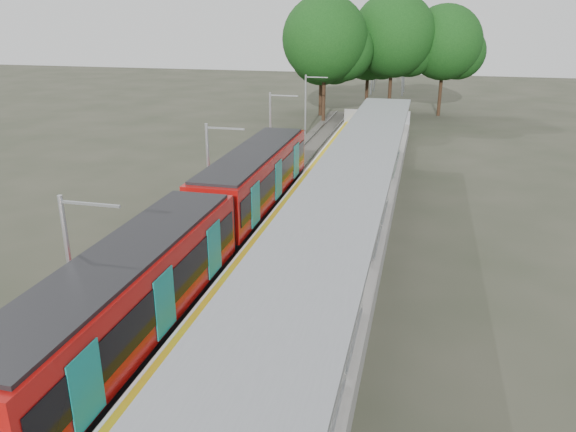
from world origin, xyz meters
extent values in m
cube|color=#59544C|center=(-4.50, 20.00, 0.12)|extent=(3.00, 70.00, 0.24)
cube|color=gray|center=(0.00, 20.00, 0.50)|extent=(6.00, 50.00, 1.00)
cube|color=gold|center=(-2.55, 20.00, 1.01)|extent=(0.60, 50.00, 0.02)
cube|color=#9EA0A5|center=(0.00, 44.95, 1.60)|extent=(6.00, 0.10, 1.20)
cube|color=black|center=(-4.50, 7.07, 0.65)|extent=(2.50, 13.50, 0.70)
cube|color=#A00D0B|center=(-4.50, 7.07, 2.25)|extent=(2.65, 13.50, 2.50)
cube|color=black|center=(-4.50, 7.07, 2.30)|extent=(2.72, 12.96, 1.20)
cube|color=black|center=(-4.50, 7.07, 3.55)|extent=(2.40, 12.82, 0.15)
cube|color=#0C7875|center=(-3.14, 7.07, 2.10)|extent=(0.04, 1.30, 2.00)
cube|color=black|center=(-4.50, 21.17, 0.65)|extent=(2.50, 13.50, 0.70)
cube|color=#A00D0B|center=(-4.50, 21.17, 2.25)|extent=(2.65, 13.50, 2.50)
cube|color=black|center=(-4.50, 21.17, 2.30)|extent=(2.72, 12.96, 1.20)
cube|color=black|center=(-4.50, 21.17, 3.55)|extent=(2.40, 12.83, 0.15)
cube|color=#0C7875|center=(-3.14, 21.17, 2.10)|extent=(0.04, 1.30, 2.00)
cylinder|color=black|center=(-4.50, 16.45, 0.35)|extent=(2.20, 0.70, 0.70)
cube|color=black|center=(-4.50, 14.12, 2.00)|extent=(2.30, 0.80, 2.40)
cube|color=#9EA0A5|center=(2.00, 2.00, 2.75)|extent=(0.25, 0.25, 3.50)
cube|color=#9EA0A5|center=(2.00, 6.00, 2.75)|extent=(0.25, 0.25, 3.50)
cube|color=#9EA0A5|center=(2.00, 10.00, 2.75)|extent=(0.25, 0.25, 3.50)
cube|color=#9EA0A5|center=(2.00, 14.00, 2.75)|extent=(0.25, 0.25, 3.50)
cube|color=#9EA0A5|center=(2.00, 18.00, 2.75)|extent=(0.25, 0.25, 3.50)
cube|color=#9EA0A5|center=(2.00, 22.00, 2.75)|extent=(0.25, 0.25, 3.50)
cube|color=#9EA0A5|center=(2.00, 26.00, 2.75)|extent=(0.25, 0.25, 3.50)
cube|color=#9EA0A5|center=(2.00, 30.00, 2.75)|extent=(0.25, 0.25, 3.50)
cube|color=#9EA0A5|center=(2.00, 34.00, 2.75)|extent=(0.25, 0.25, 3.50)
cube|color=gray|center=(1.60, 16.00, 4.58)|extent=(3.20, 38.00, 0.16)
cylinder|color=#9EA0A5|center=(0.05, 16.00, 4.50)|extent=(0.24, 38.00, 0.24)
cube|color=silver|center=(2.70, 4.00, 2.20)|extent=(0.05, 3.70, 2.20)
cube|color=silver|center=(2.70, 8.00, 2.20)|extent=(0.05, 3.70, 2.20)
cube|color=silver|center=(2.70, 16.00, 2.20)|extent=(0.05, 3.70, 2.20)
cube|color=silver|center=(2.70, 20.00, 2.20)|extent=(0.05, 3.70, 2.20)
cube|color=silver|center=(2.70, 28.00, 2.20)|extent=(0.05, 3.70, 2.20)
cube|color=silver|center=(2.70, 32.00, 2.20)|extent=(0.05, 3.70, 2.20)
cylinder|color=#382316|center=(-6.86, 53.55, 2.19)|extent=(0.36, 0.36, 4.38)
sphere|color=#194E16|center=(-6.86, 53.55, 6.57)|extent=(6.65, 6.65, 6.65)
cylinder|color=#382316|center=(-5.74, 49.22, 2.74)|extent=(0.36, 0.36, 5.47)
sphere|color=#194E16|center=(-5.74, 49.22, 8.21)|extent=(8.32, 8.32, 8.32)
cylinder|color=#382316|center=(-2.23, 56.93, 2.38)|extent=(0.36, 0.36, 4.75)
sphere|color=#194E16|center=(-2.23, 56.93, 7.13)|extent=(7.22, 7.22, 7.22)
cylinder|color=#382316|center=(0.49, 53.96, 2.81)|extent=(0.36, 0.36, 5.62)
sphere|color=#194E16|center=(0.49, 53.96, 8.43)|extent=(8.54, 8.54, 8.54)
cylinder|color=#382316|center=(5.70, 56.36, 2.55)|extent=(0.36, 0.36, 5.11)
sphere|color=#194E16|center=(5.70, 56.36, 7.66)|extent=(7.76, 7.76, 7.76)
cylinder|color=#9EA0A5|center=(-6.30, 7.00, 2.70)|extent=(0.16, 0.16, 5.40)
cube|color=#9EA0A5|center=(-5.30, 7.00, 5.20)|extent=(2.00, 0.08, 0.08)
cylinder|color=#9EA0A5|center=(-6.30, 19.00, 2.70)|extent=(0.16, 0.16, 5.40)
cube|color=#9EA0A5|center=(-5.30, 19.00, 5.20)|extent=(2.00, 0.08, 0.08)
cylinder|color=#9EA0A5|center=(-6.30, 31.00, 2.70)|extent=(0.16, 0.16, 5.40)
cube|color=#9EA0A5|center=(-5.30, 31.00, 5.20)|extent=(2.00, 0.08, 0.08)
cylinder|color=#9EA0A5|center=(-6.30, 43.00, 2.70)|extent=(0.16, 0.16, 5.40)
cube|color=#9EA0A5|center=(-5.30, 43.00, 5.20)|extent=(2.00, 0.08, 0.08)
cube|color=#101750|center=(2.10, 14.45, 1.42)|extent=(0.77, 1.45, 0.06)
cube|color=#101750|center=(1.92, 14.45, 1.69)|extent=(0.42, 1.35, 0.51)
cube|color=#9EA0A5|center=(2.10, 13.89, 1.20)|extent=(0.37, 0.15, 0.41)
cube|color=#9EA0A5|center=(2.10, 15.00, 1.20)|extent=(0.37, 0.15, 0.41)
cube|color=#101750|center=(2.23, 32.22, 1.43)|extent=(0.99, 1.49, 0.06)
cube|color=#101750|center=(2.04, 32.22, 1.72)|extent=(0.65, 1.34, 0.53)
cube|color=#9EA0A5|center=(2.23, 31.64, 1.21)|extent=(0.37, 0.21, 0.42)
cube|color=#9EA0A5|center=(2.23, 32.80, 1.21)|extent=(0.37, 0.21, 0.42)
cylinder|color=beige|center=(0.34, 7.38, 1.67)|extent=(0.36, 0.36, 1.33)
cube|color=red|center=(0.34, 7.38, 2.47)|extent=(0.32, 0.09, 0.22)
cylinder|color=beige|center=(0.97, 24.70, 1.82)|extent=(0.44, 0.44, 1.64)
cube|color=red|center=(0.97, 24.70, 2.81)|extent=(0.39, 0.17, 0.27)
cylinder|color=#9EA0A5|center=(2.05, 16.89, 1.48)|extent=(0.54, 0.54, 0.96)
camera|label=1|loc=(4.24, -7.06, 10.61)|focal=35.00mm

